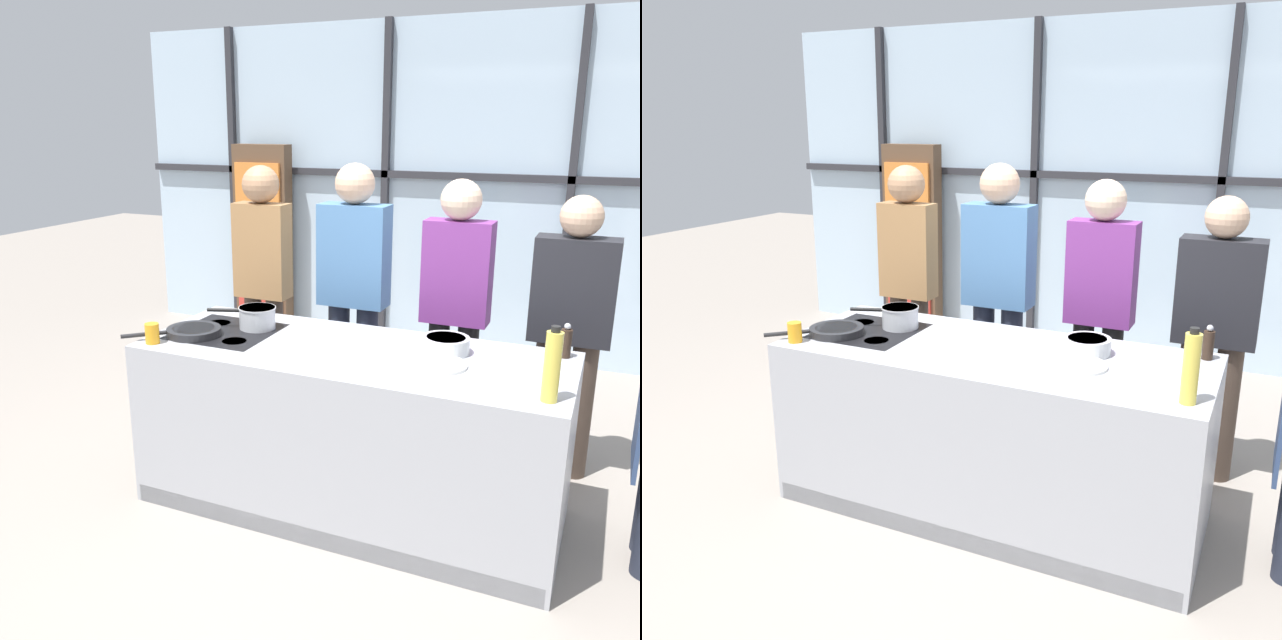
{
  "view_description": "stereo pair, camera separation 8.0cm",
  "coord_description": "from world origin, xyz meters",
  "views": [
    {
      "loc": [
        1.17,
        -3.0,
        1.99
      ],
      "look_at": [
        -0.22,
        0.1,
        0.98
      ],
      "focal_mm": 38.0,
      "sensor_mm": 36.0,
      "label": 1
    },
    {
      "loc": [
        1.24,
        -2.97,
        1.99
      ],
      "look_at": [
        -0.22,
        0.1,
        0.98
      ],
      "focal_mm": 38.0,
      "sensor_mm": 36.0,
      "label": 2
    }
  ],
  "objects": [
    {
      "name": "frying_pan",
      "position": [
        -0.87,
        -0.13,
        0.91
      ],
      "size": [
        0.43,
        0.41,
        0.04
      ],
      "color": "#232326",
      "rests_on": "demo_island"
    },
    {
      "name": "oil_bottle",
      "position": [
        0.98,
        -0.28,
        1.04
      ],
      "size": [
        0.07,
        0.07,
        0.32
      ],
      "color": "#E0CC4C",
      "rests_on": "demo_island"
    },
    {
      "name": "pepper_grinder",
      "position": [
        0.99,
        0.31,
        0.96
      ],
      "size": [
        0.05,
        0.05,
        0.17
      ],
      "color": "#332319",
      "rests_on": "demo_island"
    },
    {
      "name": "spectator_center_right",
      "position": [
        0.32,
        0.84,
        0.97
      ],
      "size": [
        0.39,
        0.23,
        1.68
      ],
      "rotation": [
        0.0,
        0.0,
        3.14
      ],
      "color": "black",
      "rests_on": "ground_plane"
    },
    {
      "name": "juice_glass_near",
      "position": [
        -0.98,
        -0.33,
        0.94
      ],
      "size": [
        0.07,
        0.07,
        0.11
      ],
      "primitive_type": "cylinder",
      "color": "orange",
      "rests_on": "demo_island"
    },
    {
      "name": "saucepan",
      "position": [
        -0.61,
        0.12,
        0.95
      ],
      "size": [
        0.37,
        0.21,
        0.12
      ],
      "color": "silver",
      "rests_on": "demo_island"
    },
    {
      "name": "bookshelf",
      "position": [
        -1.92,
        2.58,
        0.89
      ],
      "size": [
        0.54,
        0.19,
        1.78
      ],
      "color": "brown",
      "rests_on": "ground_plane"
    },
    {
      "name": "spectator_far_right",
      "position": [
        0.97,
        0.84,
        0.91
      ],
      "size": [
        0.44,
        0.23,
        1.61
      ],
      "rotation": [
        0.0,
        0.0,
        3.14
      ],
      "color": "#47382D",
      "rests_on": "ground_plane"
    },
    {
      "name": "mixing_bowl",
      "position": [
        0.44,
        0.15,
        0.93
      ],
      "size": [
        0.23,
        0.23,
        0.08
      ],
      "color": "silver",
      "rests_on": "demo_island"
    },
    {
      "name": "demo_island",
      "position": [
        -0.0,
        -0.0,
        0.44
      ],
      "size": [
        2.15,
        0.86,
        0.88
      ],
      "color": "#A8AAB2",
      "rests_on": "ground_plane"
    },
    {
      "name": "spectator_center_left",
      "position": [
        -0.32,
        0.84,
        1.0
      ],
      "size": [
        0.43,
        0.24,
        1.75
      ],
      "rotation": [
        0.0,
        0.0,
        3.14
      ],
      "color": "#232838",
      "rests_on": "ground_plane"
    },
    {
      "name": "spectator_far_left",
      "position": [
        -0.97,
        0.84,
        1.02
      ],
      "size": [
        0.36,
        0.24,
        1.72
      ],
      "rotation": [
        0.0,
        0.0,
        3.14
      ],
      "color": "#47382D",
      "rests_on": "ground_plane"
    },
    {
      "name": "back_window_wall",
      "position": [
        0.0,
        2.76,
        1.4
      ],
      "size": [
        6.4,
        0.1,
        2.8
      ],
      "color": "silver",
      "rests_on": "ground_plane"
    },
    {
      "name": "white_plate",
      "position": [
        0.46,
        -0.06,
        0.89
      ],
      "size": [
        0.26,
        0.26,
        0.01
      ],
      "primitive_type": "cylinder",
      "color": "white",
      "rests_on": "demo_island"
    },
    {
      "name": "ground_plane",
      "position": [
        0.0,
        0.0,
        0.0
      ],
      "size": [
        18.0,
        18.0,
        0.0
      ],
      "primitive_type": "plane",
      "color": "gray"
    }
  ]
}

